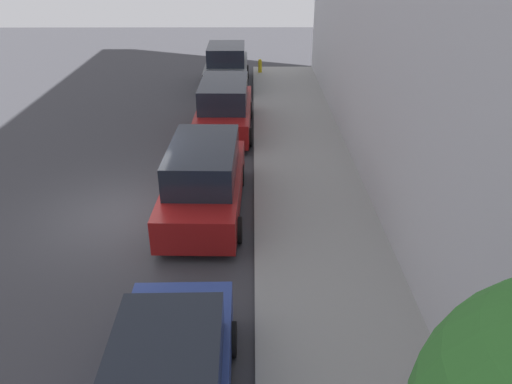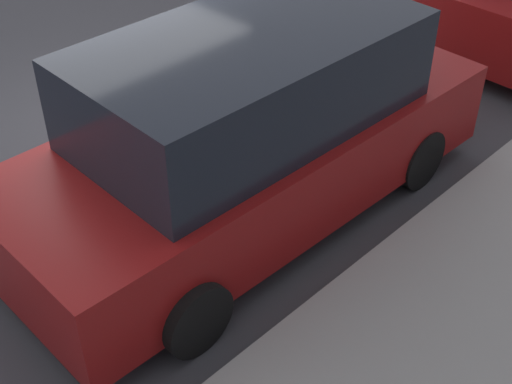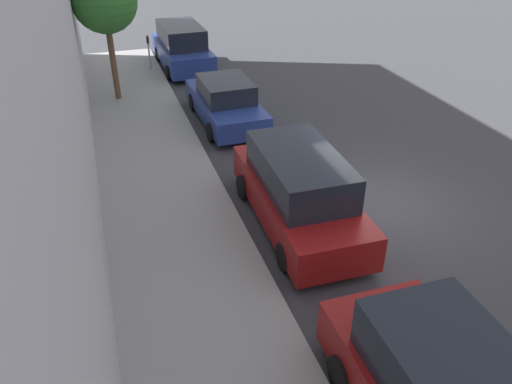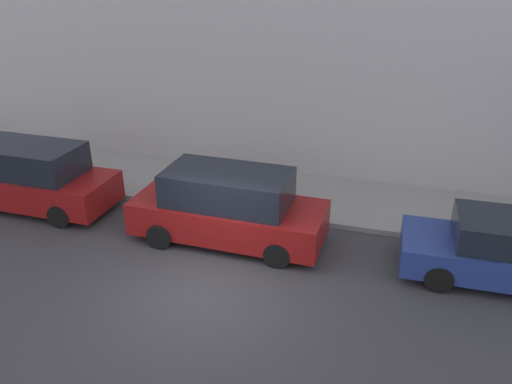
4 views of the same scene
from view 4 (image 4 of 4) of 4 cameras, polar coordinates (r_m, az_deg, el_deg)
The scene contains 5 objects.
ground_plane at distance 11.31m, azimuth -5.68°, elevation -10.92°, with size 60.00×60.00×0.00m, color #38383D.
sidewalk at distance 15.45m, azimuth 1.24°, elevation 0.02°, with size 3.20×32.00×0.15m.
parked_sedan_second at distance 12.45m, azimuth 26.59°, elevation -6.13°, with size 1.92×4.53×1.54m.
parked_minivan_third at distance 12.65m, azimuth -3.19°, elevation -1.74°, with size 2.02×4.95×1.90m.
parked_minivan_fourth at distance 15.78m, azimuth -24.38°, elevation 1.58°, with size 2.02×4.93×1.90m.
Camera 4 is at (-8.42, -3.61, 6.63)m, focal length 35.00 mm.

